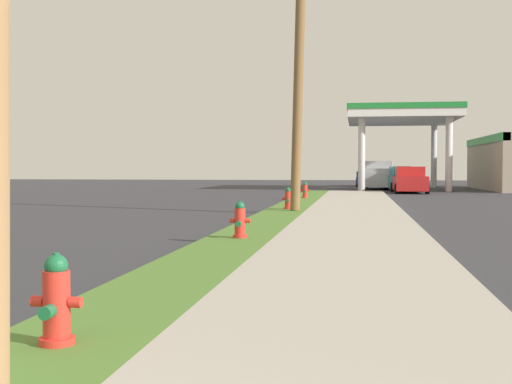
{
  "coord_description": "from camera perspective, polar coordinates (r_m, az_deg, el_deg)",
  "views": [
    {
      "loc": [
        3.07,
        -2.55,
        1.56
      ],
      "look_at": [
        0.58,
        14.68,
        0.93
      ],
      "focal_mm": 49.06,
      "sensor_mm": 36.0,
      "label": 1
    }
  ],
  "objects": [
    {
      "name": "truck_silver_on_apron",
      "position": [
        49.39,
        9.98,
        1.29
      ],
      "size": [
        2.44,
        5.52,
        1.97
      ],
      "color": "#BCBCC1",
      "rests_on": "ground"
    },
    {
      "name": "gas_station_canopy",
      "position": [
        50.56,
        19.48,
        2.92
      ],
      "size": [
        15.22,
        13.44,
        5.57
      ],
      "color": "silver",
      "rests_on": "ground"
    },
    {
      "name": "fire_hydrant_third",
      "position": [
        23.87,
        2.63,
        -0.61
      ],
      "size": [
        0.42,
        0.37,
        0.74
      ],
      "color": "red",
      "rests_on": "grass_verge"
    },
    {
      "name": "truck_navy_at_forecourt",
      "position": [
        56.3,
        9.4,
        1.38
      ],
      "size": [
        2.47,
        5.53,
        1.97
      ],
      "color": "navy",
      "rests_on": "ground"
    },
    {
      "name": "car_red_by_far_pump",
      "position": [
        42.66,
        12.4,
        0.89
      ],
      "size": [
        2.0,
        4.53,
        1.57
      ],
      "color": "red",
      "rests_on": "ground"
    },
    {
      "name": "fire_hydrant_fourth",
      "position": [
        32.55,
        4.02,
        0.1
      ],
      "size": [
        0.42,
        0.37,
        0.74
      ],
      "color": "red",
      "rests_on": "grass_verge"
    },
    {
      "name": "fire_hydrant_second",
      "position": [
        14.15,
        -1.32,
        -2.45
      ],
      "size": [
        0.42,
        0.38,
        0.74
      ],
      "color": "red",
      "rests_on": "grass_verge"
    },
    {
      "name": "fire_hydrant_nearest",
      "position": [
        5.93,
        -15.97,
        -8.83
      ],
      "size": [
        0.42,
        0.38,
        0.74
      ],
      "color": "red",
      "rests_on": "grass_verge"
    },
    {
      "name": "car_teal_by_near_pump",
      "position": [
        46.14,
        11.9,
        0.98
      ],
      "size": [
        2.2,
        4.61,
        1.57
      ],
      "color": "#197075",
      "rests_on": "ground"
    },
    {
      "name": "utility_pole_midground",
      "position": [
        23.27,
        3.48,
        9.13
      ],
      "size": [
        1.04,
        1.11,
        8.44
      ],
      "color": "brown",
      "rests_on": "grass_verge"
    }
  ]
}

